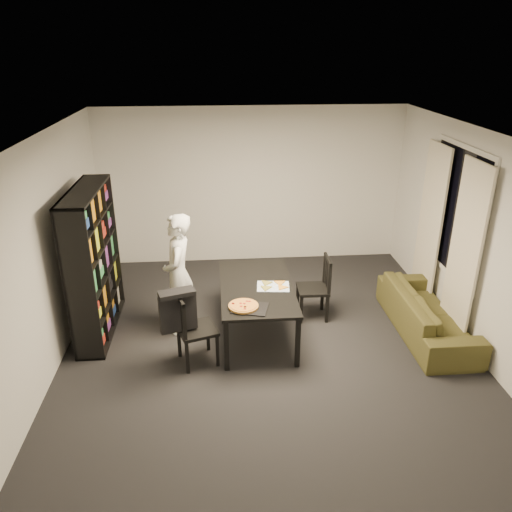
{
  "coord_description": "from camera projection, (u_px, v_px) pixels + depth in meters",
  "views": [
    {
      "loc": [
        -0.59,
        -5.27,
        3.51
      ],
      "look_at": [
        -0.12,
        0.42,
        1.05
      ],
      "focal_mm": 35.0,
      "sensor_mm": 36.0,
      "label": 1
    }
  ],
  "objects": [
    {
      "name": "room",
      "position": [
        269.0,
        250.0,
        5.75
      ],
      "size": [
        5.01,
        5.51,
        2.61
      ],
      "color": "black",
      "rests_on": "ground"
    },
    {
      "name": "window_pane",
      "position": [
        456.0,
        212.0,
        6.4
      ],
      "size": [
        0.02,
        1.4,
        1.6
      ],
      "primitive_type": "cube",
      "color": "black",
      "rests_on": "room"
    },
    {
      "name": "window_frame",
      "position": [
        456.0,
        212.0,
        6.4
      ],
      "size": [
        0.03,
        1.52,
        1.72
      ],
      "primitive_type": "cube",
      "color": "white",
      "rests_on": "room"
    },
    {
      "name": "curtain_left",
      "position": [
        464.0,
        253.0,
        6.06
      ],
      "size": [
        0.03,
        0.7,
        2.25
      ],
      "primitive_type": "cube",
      "color": "beige",
      "rests_on": "room"
    },
    {
      "name": "curtain_right",
      "position": [
        430.0,
        224.0,
        7.01
      ],
      "size": [
        0.03,
        0.7,
        2.25
      ],
      "primitive_type": "cube",
      "color": "beige",
      "rests_on": "room"
    },
    {
      "name": "bookshelf",
      "position": [
        94.0,
        263.0,
        6.27
      ],
      "size": [
        0.35,
        1.5,
        1.9
      ],
      "primitive_type": "cube",
      "color": "black",
      "rests_on": "room"
    },
    {
      "name": "dining_table",
      "position": [
        257.0,
        290.0,
        6.3
      ],
      "size": [
        0.91,
        1.64,
        0.68
      ],
      "color": "black",
      "rests_on": "room"
    },
    {
      "name": "chair_left",
      "position": [
        190.0,
        325.0,
        5.73
      ],
      "size": [
        0.53,
        0.53,
        0.91
      ],
      "rotation": [
        0.0,
        0.0,
        1.89
      ],
      "color": "black",
      "rests_on": "room"
    },
    {
      "name": "chair_right",
      "position": [
        319.0,
        283.0,
        6.74
      ],
      "size": [
        0.42,
        0.42,
        0.88
      ],
      "rotation": [
        0.0,
        0.0,
        -1.59
      ],
      "color": "black",
      "rests_on": "room"
    },
    {
      "name": "draped_jacket",
      "position": [
        178.0,
        309.0,
        5.59
      ],
      "size": [
        0.44,
        0.29,
        0.5
      ],
      "rotation": [
        0.0,
        0.0,
        1.89
      ],
      "color": "black",
      "rests_on": "chair_left"
    },
    {
      "name": "person",
      "position": [
        179.0,
        274.0,
        6.32
      ],
      "size": [
        0.39,
        0.59,
        1.59
      ],
      "primitive_type": "imported",
      "rotation": [
        0.0,
        0.0,
        -1.59
      ],
      "color": "silver",
      "rests_on": "room"
    },
    {
      "name": "baking_tray",
      "position": [
        250.0,
        308.0,
        5.74
      ],
      "size": [
        0.47,
        0.41,
        0.01
      ],
      "primitive_type": "cube",
      "rotation": [
        0.0,
        0.0,
        -0.26
      ],
      "color": "black",
      "rests_on": "dining_table"
    },
    {
      "name": "pepperoni_pizza",
      "position": [
        243.0,
        306.0,
        5.75
      ],
      "size": [
        0.35,
        0.35,
        0.03
      ],
      "rotation": [
        0.0,
        0.0,
        -0.07
      ],
      "color": "#A97231",
      "rests_on": "dining_table"
    },
    {
      "name": "kitchen_towel",
      "position": [
        273.0,
        286.0,
        6.25
      ],
      "size": [
        0.43,
        0.34,
        0.01
      ],
      "primitive_type": "cube",
      "rotation": [
        0.0,
        0.0,
        -0.1
      ],
      "color": "white",
      "rests_on": "dining_table"
    },
    {
      "name": "pizza_slices",
      "position": [
        273.0,
        285.0,
        6.26
      ],
      "size": [
        0.39,
        0.33,
        0.01
      ],
      "primitive_type": null,
      "rotation": [
        0.0,
        0.0,
        -0.07
      ],
      "color": "#C48C3D",
      "rests_on": "dining_table"
    },
    {
      "name": "sofa",
      "position": [
        427.0,
        313.0,
        6.46
      ],
      "size": [
        0.74,
        1.89,
        0.55
      ],
      "primitive_type": "imported",
      "rotation": [
        0.0,
        0.0,
        1.57
      ],
      "color": "#3F3A19",
      "rests_on": "room"
    }
  ]
}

